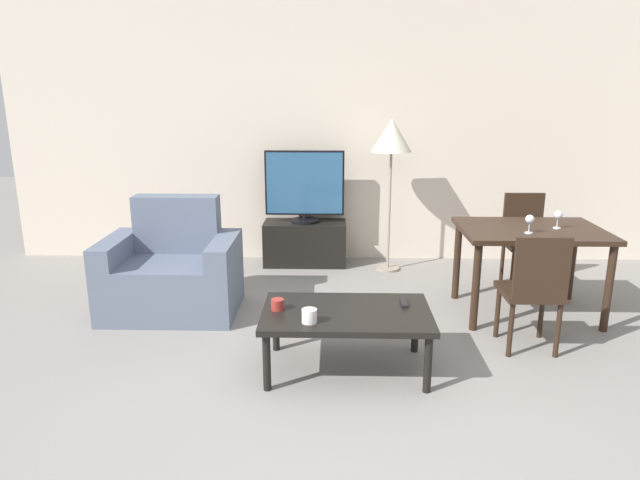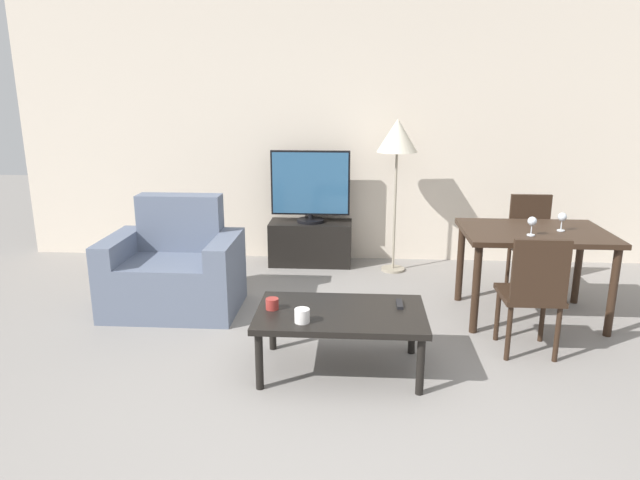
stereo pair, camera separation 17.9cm
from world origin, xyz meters
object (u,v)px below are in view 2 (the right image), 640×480
at_px(tv, 310,187).
at_px(dining_chair_near, 533,290).
at_px(armchair, 175,272).
at_px(wine_glass_center, 532,222).
at_px(dining_table, 534,242).
at_px(cup_colored_far, 302,316).
at_px(tv_stand, 311,243).
at_px(coffee_table, 341,317).
at_px(dining_chair_far, 531,238).
at_px(remote_primary, 400,304).
at_px(wine_glass_left, 562,218).
at_px(floor_lamp, 397,140).
at_px(cup_white_near, 272,304).

xyz_separation_m(tv, dining_chair_near, (1.69, -2.04, -0.35)).
height_order(armchair, wine_glass_center, armchair).
bearing_deg(dining_table, dining_chair_near, -105.43).
height_order(tv, cup_colored_far, tv).
bearing_deg(tv_stand, coffee_table, -80.53).
distance_m(dining_chair_near, dining_chair_far, 1.47).
distance_m(dining_table, cup_colored_far, 2.12).
bearing_deg(dining_table, remote_primary, -141.44).
bearing_deg(wine_glass_left, cup_colored_far, -148.13).
relative_size(tv_stand, tv, 1.05).
relative_size(floor_lamp, cup_white_near, 18.00).
bearing_deg(dining_chair_near, wine_glass_left, 60.90).
relative_size(dining_table, floor_lamp, 0.73).
height_order(floor_lamp, cup_white_near, floor_lamp).
bearing_deg(floor_lamp, dining_table, -48.34).
distance_m(dining_table, dining_chair_far, 0.75).
height_order(coffee_table, wine_glass_left, wine_glass_left).
xyz_separation_m(floor_lamp, wine_glass_left, (1.22, -1.16, -0.49)).
distance_m(cup_colored_far, wine_glass_left, 2.30).
relative_size(armchair, dining_table, 0.96).
bearing_deg(wine_glass_center, remote_primary, -145.25).
height_order(dining_chair_near, cup_white_near, dining_chair_near).
relative_size(remote_primary, wine_glass_left, 1.03).
relative_size(cup_colored_far, wine_glass_center, 0.65).
bearing_deg(remote_primary, cup_white_near, -171.92).
xyz_separation_m(coffee_table, dining_chair_far, (1.69, 1.72, 0.11)).
height_order(cup_colored_far, wine_glass_left, wine_glass_left).
height_order(armchair, remote_primary, armchair).
bearing_deg(remote_primary, tv_stand, 109.32).
distance_m(floor_lamp, wine_glass_left, 1.76).
relative_size(tv_stand, dining_chair_near, 0.99).
height_order(remote_primary, wine_glass_center, wine_glass_center).
bearing_deg(tv_stand, cup_white_near, -91.45).
bearing_deg(cup_white_near, armchair, 134.22).
height_order(tv_stand, cup_white_near, cup_white_near).
distance_m(tv, cup_colored_far, 2.56).
relative_size(dining_chair_far, cup_colored_far, 9.16).
bearing_deg(wine_glass_left, dining_chair_near, -119.10).
relative_size(dining_chair_near, cup_colored_far, 9.16).
bearing_deg(dining_chair_far, armchair, -167.12).
distance_m(dining_chair_far, cup_colored_far, 2.72).
xyz_separation_m(floor_lamp, cup_colored_far, (-0.70, -2.36, -0.86)).
bearing_deg(cup_white_near, tv_stand, 88.55).
height_order(tv, cup_white_near, tv).
bearing_deg(armchair, coffee_table, -35.32).
relative_size(dining_chair_far, wine_glass_left, 5.93).
relative_size(dining_table, wine_glass_center, 7.67).
xyz_separation_m(floor_lamp, wine_glass_center, (0.94, -1.33, -0.49)).
xyz_separation_m(dining_chair_near, wine_glass_center, (0.11, 0.54, 0.35)).
relative_size(dining_table, dining_chair_near, 1.29).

